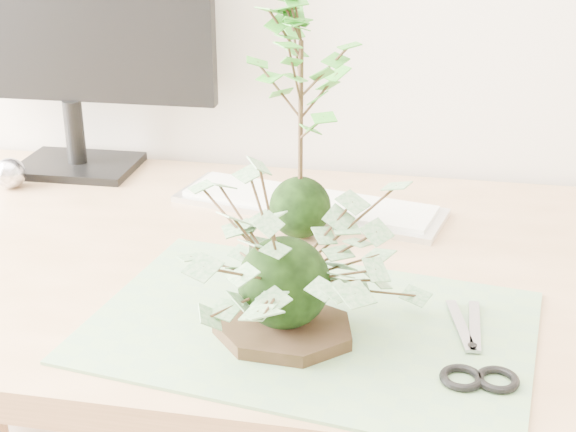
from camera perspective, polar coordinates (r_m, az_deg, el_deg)
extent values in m
cube|color=tan|center=(1.08, 1.87, -4.11)|extent=(1.60, 0.70, 0.04)
cube|color=#6C9360|center=(0.91, 1.60, -7.84)|extent=(0.53, 0.39, 0.00)
cylinder|color=black|center=(0.89, -0.28, -8.05)|extent=(0.17, 0.17, 0.01)
sphere|color=black|center=(0.86, -0.29, -4.76)|extent=(0.10, 0.10, 0.10)
sphere|color=black|center=(1.12, 0.86, 0.62)|extent=(0.09, 0.09, 0.09)
cylinder|color=#302212|center=(1.08, 0.90, 6.81)|extent=(0.01, 0.01, 0.21)
cube|color=silver|center=(1.23, 1.45, 0.77)|extent=(0.43, 0.21, 0.01)
cube|color=silver|center=(1.23, 1.45, 1.11)|extent=(0.40, 0.18, 0.01)
cube|color=black|center=(1.44, -14.68, 3.49)|extent=(0.20, 0.15, 0.01)
cylinder|color=black|center=(1.42, -14.93, 5.80)|extent=(0.03, 0.03, 0.11)
cube|color=black|center=(1.38, -15.69, 14.34)|extent=(0.50, 0.04, 0.32)
sphere|color=silver|center=(1.38, -19.16, 2.90)|extent=(0.05, 0.05, 0.05)
cube|color=gray|center=(0.93, 12.48, -7.69)|extent=(0.03, 0.11, 0.00)
cube|color=gray|center=(0.93, 13.46, -7.76)|extent=(0.01, 0.11, 0.00)
torus|color=black|center=(0.84, 11.88, -11.08)|extent=(0.05, 0.05, 0.01)
torus|color=black|center=(0.84, 14.34, -11.23)|extent=(0.05, 0.05, 0.01)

